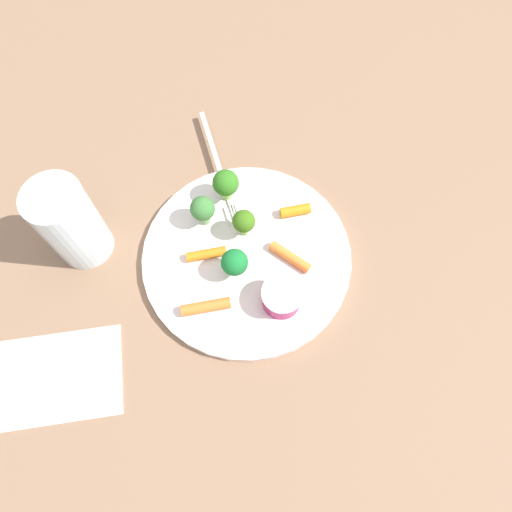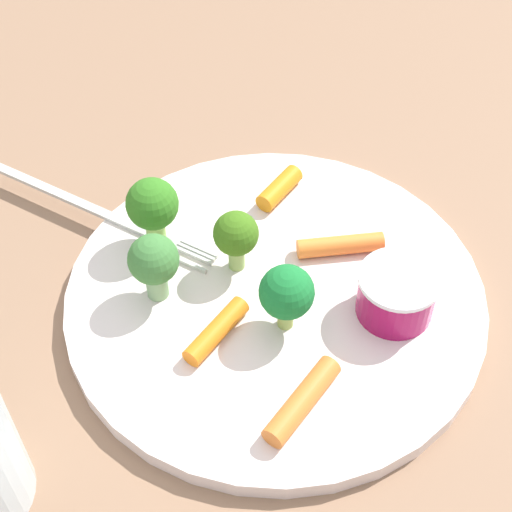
{
  "view_description": "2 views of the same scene",
  "coord_description": "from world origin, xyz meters",
  "px_view_note": "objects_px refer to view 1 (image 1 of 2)",
  "views": [
    {
      "loc": [
        0.09,
        0.22,
        0.55
      ],
      "look_at": [
        -0.01,
        0.01,
        0.02
      ],
      "focal_mm": 32.83,
      "sensor_mm": 36.0,
      "label": 1
    },
    {
      "loc": [
        0.29,
        0.1,
        0.39
      ],
      "look_at": [
        -0.01,
        -0.02,
        0.03
      ],
      "focal_mm": 54.86,
      "sensor_mm": 36.0,
      "label": 2
    }
  ],
  "objects_px": {
    "plate": "(247,257)",
    "broccoli_floret_1": "(235,263)",
    "broccoli_floret_3": "(226,184)",
    "carrot_stick_0": "(206,254)",
    "carrot_stick_3": "(290,257)",
    "fork": "(219,167)",
    "broccoli_floret_0": "(244,222)",
    "broccoli_floret_2": "(203,209)",
    "carrot_stick_2": "(295,211)",
    "drinking_glass": "(71,223)",
    "sauce_cup": "(282,297)",
    "carrot_stick_1": "(206,307)",
    "napkin": "(51,378)"
  },
  "relations": [
    {
      "from": "sauce_cup",
      "to": "broccoli_floret_2",
      "type": "bearing_deg",
      "value": -74.28
    },
    {
      "from": "sauce_cup",
      "to": "broccoli_floret_2",
      "type": "distance_m",
      "value": 0.15
    },
    {
      "from": "napkin",
      "to": "broccoli_floret_2",
      "type": "bearing_deg",
      "value": -156.08
    },
    {
      "from": "sauce_cup",
      "to": "carrot_stick_2",
      "type": "bearing_deg",
      "value": -125.35
    },
    {
      "from": "plate",
      "to": "broccoli_floret_3",
      "type": "relative_size",
      "value": 5.17
    },
    {
      "from": "broccoli_floret_1",
      "to": "drinking_glass",
      "type": "relative_size",
      "value": 0.38
    },
    {
      "from": "carrot_stick_1",
      "to": "napkin",
      "type": "distance_m",
      "value": 0.19
    },
    {
      "from": "plate",
      "to": "fork",
      "type": "distance_m",
      "value": 0.14
    },
    {
      "from": "carrot_stick_2",
      "to": "fork",
      "type": "xyz_separation_m",
      "value": [
        0.06,
        -0.11,
        -0.01
      ]
    },
    {
      "from": "fork",
      "to": "carrot_stick_1",
      "type": "bearing_deg",
      "value": 61.94
    },
    {
      "from": "plate",
      "to": "broccoli_floret_1",
      "type": "height_order",
      "value": "broccoli_floret_1"
    },
    {
      "from": "fork",
      "to": "broccoli_floret_3",
      "type": "bearing_deg",
      "value": 79.57
    },
    {
      "from": "broccoli_floret_3",
      "to": "napkin",
      "type": "distance_m",
      "value": 0.31
    },
    {
      "from": "sauce_cup",
      "to": "carrot_stick_3",
      "type": "xyz_separation_m",
      "value": [
        -0.03,
        -0.04,
        -0.01
      ]
    },
    {
      "from": "sauce_cup",
      "to": "broccoli_floret_0",
      "type": "relative_size",
      "value": 1.1
    },
    {
      "from": "broccoli_floret_0",
      "to": "fork",
      "type": "distance_m",
      "value": 0.11
    },
    {
      "from": "carrot_stick_1",
      "to": "carrot_stick_3",
      "type": "relative_size",
      "value": 1.05
    },
    {
      "from": "sauce_cup",
      "to": "broccoli_floret_2",
      "type": "relative_size",
      "value": 1.02
    },
    {
      "from": "sauce_cup",
      "to": "carrot_stick_2",
      "type": "xyz_separation_m",
      "value": [
        -0.07,
        -0.1,
        -0.01
      ]
    },
    {
      "from": "carrot_stick_2",
      "to": "drinking_glass",
      "type": "bearing_deg",
      "value": -16.97
    },
    {
      "from": "drinking_glass",
      "to": "carrot_stick_2",
      "type": "bearing_deg",
      "value": 163.03
    },
    {
      "from": "broccoli_floret_3",
      "to": "carrot_stick_1",
      "type": "xyz_separation_m",
      "value": [
        0.09,
        0.13,
        -0.03
      ]
    },
    {
      "from": "broccoli_floret_0",
      "to": "carrot_stick_1",
      "type": "xyz_separation_m",
      "value": [
        0.08,
        0.07,
        -0.02
      ]
    },
    {
      "from": "fork",
      "to": "carrot_stick_3",
      "type": "bearing_deg",
      "value": 98.8
    },
    {
      "from": "broccoli_floret_3",
      "to": "carrot_stick_3",
      "type": "xyz_separation_m",
      "value": [
        -0.03,
        0.12,
        -0.03
      ]
    },
    {
      "from": "carrot_stick_1",
      "to": "carrot_stick_2",
      "type": "height_order",
      "value": "same"
    },
    {
      "from": "broccoli_floret_3",
      "to": "drinking_glass",
      "type": "bearing_deg",
      "value": -5.56
    },
    {
      "from": "broccoli_floret_2",
      "to": "drinking_glass",
      "type": "height_order",
      "value": "drinking_glass"
    },
    {
      "from": "broccoli_floret_1",
      "to": "broccoli_floret_2",
      "type": "bearing_deg",
      "value": -85.86
    },
    {
      "from": "carrot_stick_1",
      "to": "drinking_glass",
      "type": "xyz_separation_m",
      "value": [
        0.1,
        -0.15,
        0.04
      ]
    },
    {
      "from": "broccoli_floret_0",
      "to": "broccoli_floret_2",
      "type": "xyz_separation_m",
      "value": [
        0.04,
        -0.04,
        0.0
      ]
    },
    {
      "from": "carrot_stick_1",
      "to": "carrot_stick_3",
      "type": "xyz_separation_m",
      "value": [
        -0.12,
        -0.01,
        -0.0
      ]
    },
    {
      "from": "fork",
      "to": "carrot_stick_0",
      "type": "bearing_deg",
      "value": 59.61
    },
    {
      "from": "plate",
      "to": "broccoli_floret_0",
      "type": "height_order",
      "value": "broccoli_floret_0"
    },
    {
      "from": "plate",
      "to": "carrot_stick_3",
      "type": "xyz_separation_m",
      "value": [
        -0.05,
        0.03,
        0.01
      ]
    },
    {
      "from": "broccoli_floret_3",
      "to": "fork",
      "type": "xyz_separation_m",
      "value": [
        -0.01,
        -0.05,
        -0.03
      ]
    },
    {
      "from": "carrot_stick_2",
      "to": "napkin",
      "type": "bearing_deg",
      "value": 10.6
    },
    {
      "from": "carrot_stick_3",
      "to": "fork",
      "type": "xyz_separation_m",
      "value": [
        0.03,
        -0.16,
        -0.0
      ]
    },
    {
      "from": "plate",
      "to": "fork",
      "type": "height_order",
      "value": "fork"
    },
    {
      "from": "broccoli_floret_3",
      "to": "carrot_stick_0",
      "type": "distance_m",
      "value": 0.09
    },
    {
      "from": "sauce_cup",
      "to": "drinking_glass",
      "type": "height_order",
      "value": "drinking_glass"
    },
    {
      "from": "broccoli_floret_0",
      "to": "broccoli_floret_2",
      "type": "bearing_deg",
      "value": -43.71
    },
    {
      "from": "plate",
      "to": "broccoli_floret_0",
      "type": "relative_size",
      "value": 5.91
    },
    {
      "from": "plate",
      "to": "carrot_stick_2",
      "type": "relative_size",
      "value": 6.75
    },
    {
      "from": "carrot_stick_2",
      "to": "carrot_stick_3",
      "type": "xyz_separation_m",
      "value": [
        0.04,
        0.05,
        -0.0
      ]
    },
    {
      "from": "sauce_cup",
      "to": "broccoli_floret_0",
      "type": "distance_m",
      "value": 0.1
    },
    {
      "from": "broccoli_floret_0",
      "to": "broccoli_floret_2",
      "type": "relative_size",
      "value": 0.93
    },
    {
      "from": "sauce_cup",
      "to": "broccoli_floret_3",
      "type": "height_order",
      "value": "broccoli_floret_3"
    },
    {
      "from": "carrot_stick_0",
      "to": "fork",
      "type": "xyz_separation_m",
      "value": [
        -0.07,
        -0.11,
        -0.0
      ]
    },
    {
      "from": "plate",
      "to": "fork",
      "type": "xyz_separation_m",
      "value": [
        -0.02,
        -0.13,
        0.01
      ]
    }
  ]
}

